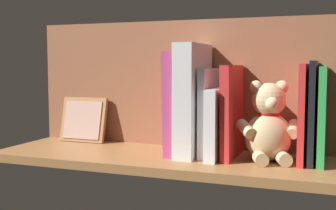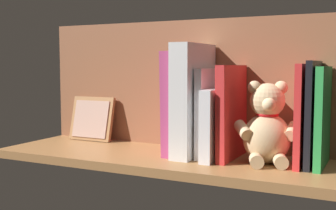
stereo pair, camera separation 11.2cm
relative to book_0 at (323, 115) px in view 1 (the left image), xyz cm
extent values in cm
cube|color=#9E6B3D|center=(37.45, 3.83, -12.50)|extent=(91.27, 30.69, 2.20)
cube|color=#915839|center=(37.45, -9.26, 6.43)|extent=(91.27, 1.50, 35.64)
cube|color=green|center=(0.00, 0.00, 0.00)|extent=(1.66, 16.23, 22.79)
cube|color=black|center=(2.19, -0.19, 0.64)|extent=(1.41, 15.84, 24.08)
cube|color=red|center=(4.31, 0.05, 0.31)|extent=(1.51, 16.33, 23.40)
ellipsoid|color=#D1B284|center=(12.18, 2.27, -5.49)|extent=(13.89, 13.16, 11.81)
sphere|color=#D1B284|center=(12.18, 2.27, 3.46)|extent=(8.12, 8.12, 8.12)
sphere|color=#D1B284|center=(9.30, 1.27, 6.50)|extent=(3.14, 3.14, 3.14)
sphere|color=#D1B284|center=(15.06, 3.27, 6.50)|extent=(3.14, 3.14, 3.14)
sphere|color=beige|center=(11.05, 5.53, 2.85)|extent=(3.14, 3.14, 3.14)
cylinder|color=#D1B284|center=(6.39, 1.83, -3.42)|extent=(2.86, 5.84, 4.37)
cylinder|color=#D1B284|center=(17.00, 5.50, -3.42)|extent=(5.81, 6.25, 4.37)
cylinder|color=#D1B284|center=(8.02, 6.14, -9.83)|extent=(4.41, 5.21, 3.14)
cylinder|color=#D1B284|center=(13.05, 7.88, -9.83)|extent=(4.41, 5.21, 3.14)
torus|color=red|center=(12.18, 2.27, 0.23)|extent=(6.86, 6.86, 0.92)
cube|color=red|center=(21.28, 0.83, 0.14)|extent=(2.55, 17.88, 23.11)
cube|color=silver|center=(24.47, 1.56, -2.73)|extent=(2.88, 19.34, 17.34)
cube|color=silver|center=(27.45, 0.02, -0.26)|extent=(1.79, 16.28, 22.26)
cube|color=silver|center=(31.47, 1.33, 2.86)|extent=(4.95, 18.68, 28.50)
cube|color=#B23F72|center=(35.91, 0.35, 1.88)|extent=(3.11, 16.93, 26.59)
cube|color=#9E6B3D|center=(68.46, -5.66, -4.79)|extent=(14.72, 4.47, 13.51)
cube|color=tan|center=(68.46, -4.94, -4.79)|extent=(12.37, 3.12, 11.19)
camera|label=1|loc=(-2.24, 108.43, 11.51)|focal=46.78mm
camera|label=2|loc=(-12.51, 103.93, 11.51)|focal=46.78mm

